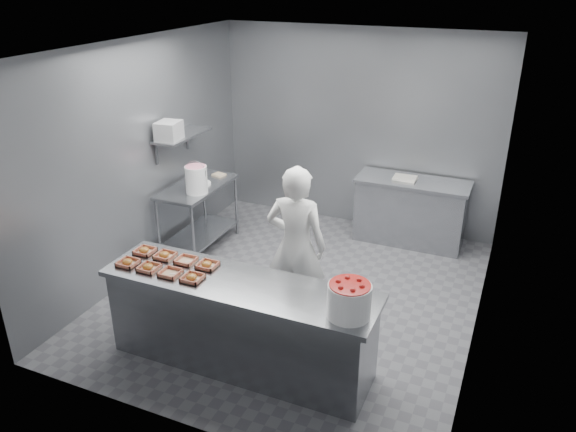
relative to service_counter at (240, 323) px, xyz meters
The scene contains 24 objects.
floor 1.42m from the service_counter, 90.00° to the left, with size 4.50×4.50×0.00m, color #4C4C51.
ceiling 2.71m from the service_counter, 90.00° to the left, with size 4.50×4.50×0.00m, color white.
wall_back 3.72m from the service_counter, 90.00° to the left, with size 4.00×0.04×2.80m, color slate.
wall_left 2.59m from the service_counter, 145.98° to the left, with size 0.04×4.50×2.80m, color slate.
wall_right 2.59m from the service_counter, 34.02° to the left, with size 0.04×4.50×2.80m, color slate.
service_counter is the anchor object (origin of this frame).
prep_table 2.56m from the service_counter, 130.24° to the left, with size 0.60×1.20×0.90m.
back_counter 3.37m from the service_counter, 74.52° to the left, with size 1.50×0.60×0.90m.
wall_shelf 2.88m from the service_counter, 133.03° to the left, with size 0.35×0.90×0.03m, color slate.
tray_0 1.22m from the service_counter, behind, with size 0.19×0.18×0.06m.
tray_1 1.01m from the service_counter, behind, with size 0.19×0.18×0.06m.
tray_2 0.80m from the service_counter, 168.40° to the right, with size 0.19×0.18×0.04m.
tray_3 0.63m from the service_counter, 161.93° to the right, with size 0.19×0.18×0.06m.
tray_4 1.22m from the service_counter, behind, with size 0.19×0.18×0.06m.
tray_5 1.01m from the service_counter, behind, with size 0.19×0.18×0.06m.
tray_6 0.80m from the service_counter, 168.39° to the left, with size 0.19×0.18×0.04m.
tray_7 0.63m from the service_counter, 161.92° to the left, with size 0.19×0.18×0.06m.
worker 1.02m from the service_counter, 78.60° to the left, with size 0.64×0.42×1.74m, color white.
strawberry_tub 1.24m from the service_counter, ahead, with size 0.36×0.36×0.30m.
glaze_bucket 2.38m from the service_counter, 131.05° to the left, with size 0.29×0.27×0.42m.
bucket_lid 2.61m from the service_counter, 129.72° to the left, with size 0.32×0.32×0.02m, color white.
rag 2.90m from the service_counter, 123.33° to the left, with size 0.16×0.13×0.02m, color #CCB28C.
appliance 2.76m from the service_counter, 137.29° to the left, with size 0.26×0.30×0.23m, color gray.
paper_stack 3.38m from the service_counter, 76.36° to the left, with size 0.30×0.22×0.04m, color silver.
Camera 1 is at (2.15, -5.19, 3.52)m, focal length 35.00 mm.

